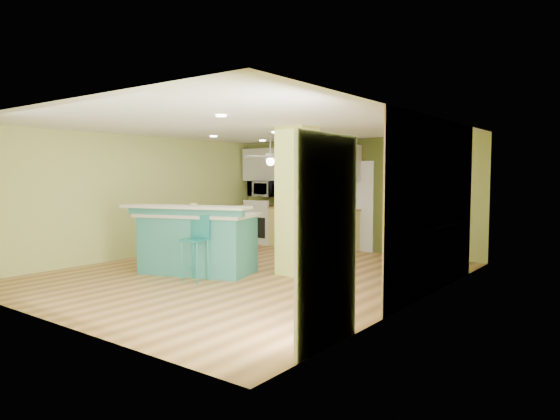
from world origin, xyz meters
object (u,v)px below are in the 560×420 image
(peninsula, at_px, (197,241))
(canister, at_px, (194,207))
(fruit_bowl, at_px, (320,207))
(side_counter, at_px, (426,254))
(bar_stool, at_px, (197,237))

(peninsula, xyz_separation_m, canister, (-0.34, 0.24, 0.56))
(peninsula, height_order, fruit_bowl, peninsula)
(side_counter, xyz_separation_m, canister, (-3.83, -1.27, 0.64))
(bar_stool, height_order, fruit_bowl, bar_stool)
(bar_stool, xyz_separation_m, side_counter, (3.02, 1.96, -0.22))
(bar_stool, relative_size, fruit_bowl, 3.84)
(peninsula, bearing_deg, bar_stool, -61.52)
(peninsula, xyz_separation_m, fruit_bowl, (0.20, 3.63, 0.42))
(bar_stool, distance_m, side_counter, 3.61)
(bar_stool, bearing_deg, peninsula, 126.29)
(side_counter, bearing_deg, canister, -161.64)
(fruit_bowl, bearing_deg, canister, -99.08)
(peninsula, xyz_separation_m, bar_stool, (0.47, -0.45, 0.15))
(peninsula, relative_size, canister, 15.21)
(peninsula, relative_size, bar_stool, 2.25)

